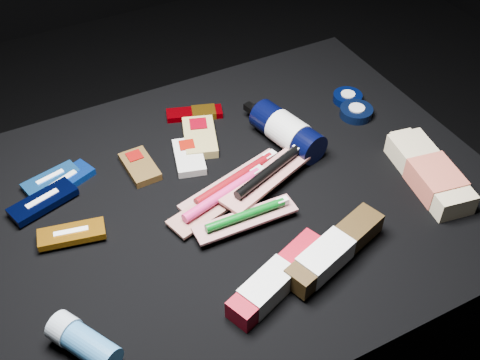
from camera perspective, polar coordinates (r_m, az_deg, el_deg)
name	(u,v)px	position (r m, az deg, el deg)	size (l,w,h in m)	color
ground	(236,314)	(1.45, -0.35, -12.57)	(3.00, 3.00, 0.00)	black
cloth_table	(236,260)	(1.29, -0.39, -7.60)	(0.98, 0.78, 0.40)	black
luna_bar_0	(63,183)	(1.20, -16.47, -0.24)	(0.13, 0.09, 0.02)	#0E3BB1
luna_bar_1	(51,179)	(1.21, -17.50, 0.07)	(0.11, 0.06, 0.01)	blue
luna_bar_2	(43,202)	(1.16, -18.17, -1.95)	(0.13, 0.08, 0.02)	black
luna_bar_3	(72,234)	(1.09, -15.67, -4.95)	(0.12, 0.07, 0.02)	#BD7212
clif_bar_0	(139,165)	(1.20, -9.54, 1.38)	(0.06, 0.10, 0.02)	#4A3316
clif_bar_1	(189,155)	(1.21, -4.89, 2.34)	(0.08, 0.11, 0.02)	beige
clif_bar_2	(200,135)	(1.25, -3.85, 4.23)	(0.10, 0.13, 0.02)	#A39350
power_bar	(198,113)	(1.32, -4.04, 6.35)	(0.13, 0.07, 0.01)	#850006
lotion_bottle	(287,131)	(1.23, 4.50, 4.63)	(0.10, 0.21, 0.07)	black
cream_tin_upper	(348,98)	(1.38, 10.16, 7.70)	(0.06, 0.06, 0.02)	black
cream_tin_lower	(356,112)	(1.34, 10.96, 6.36)	(0.07, 0.07, 0.02)	black
bodywash_bottle	(430,174)	(1.20, 17.57, 0.54)	(0.11, 0.23, 0.05)	beige
deodorant_stick	(83,342)	(0.94, -14.65, -14.63)	(0.10, 0.12, 0.05)	#2D6597
toothbrush_pack_0	(236,181)	(1.15, -0.35, -0.08)	(0.25, 0.12, 0.03)	beige
toothbrush_pack_1	(224,196)	(1.11, -1.53, -1.55)	(0.23, 0.11, 0.03)	#AAA29F
toothbrush_pack_2	(247,217)	(1.07, 0.65, -3.50)	(0.19, 0.05, 0.02)	#BEB4B0
toothbrush_pack_3	(271,172)	(1.14, 2.94, 0.74)	(0.23, 0.13, 0.03)	beige
toothpaste_carton_red	(275,281)	(0.98, 3.32, -9.55)	(0.21, 0.12, 0.04)	maroon
toothpaste_carton_green	(332,252)	(1.02, 8.69, -6.78)	(0.22, 0.11, 0.04)	#32220D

